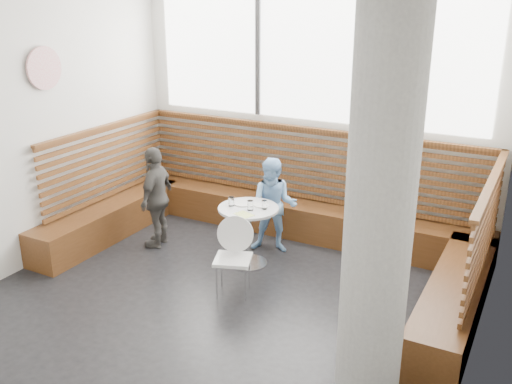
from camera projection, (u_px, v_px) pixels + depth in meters
The scene contains 15 objects.
room at pixel (207, 163), 5.40m from camera, with size 5.00×5.00×3.20m.
booth at pixel (284, 218), 7.27m from camera, with size 5.00×2.50×1.44m.
concrete_column at pixel (379, 219), 4.08m from camera, with size 0.50×0.50×3.20m, color gray.
wall_art at pixel (44, 68), 6.59m from camera, with size 0.50×0.50×0.03m, color white.
cafe_table at pixel (248, 224), 6.77m from camera, with size 0.72×0.72×0.74m.
cafe_chair at pixel (236, 251), 6.16m from camera, with size 0.40×0.39×0.84m.
adult_man at pixel (379, 226), 5.83m from camera, with size 1.13×0.65×1.75m, color #4E5136.
child_back at pixel (274, 206), 7.11m from camera, with size 0.59×0.46×1.22m, color #89BBED.
child_left at pixel (157, 197), 7.27m from camera, with size 0.77×0.32×1.32m, color #4B4844.
plate_near at pixel (243, 204), 6.80m from camera, with size 0.21×0.21×0.01m, color white.
plate_far at pixel (262, 205), 6.75m from camera, with size 0.19×0.19×0.01m, color white.
glass_left at pixel (231, 201), 6.73m from camera, with size 0.07×0.07×0.11m, color white.
glass_mid at pixel (250, 205), 6.60m from camera, with size 0.07×0.07×0.11m, color white.
glass_right at pixel (264, 205), 6.63m from camera, with size 0.07×0.07×0.11m, color white.
menu_card at pixel (244, 215), 6.48m from camera, with size 0.21×0.15×0.00m, color #A5C64C.
Camera 1 is at (2.85, -4.35, 3.15)m, focal length 40.00 mm.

